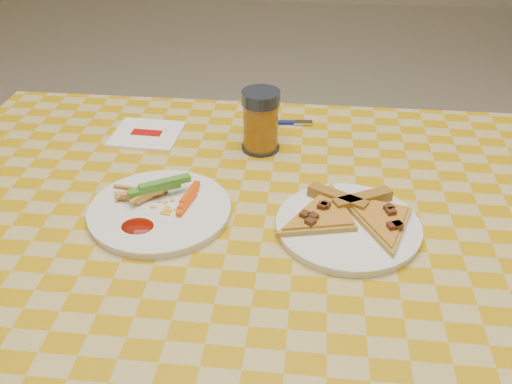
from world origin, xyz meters
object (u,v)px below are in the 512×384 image
plate_right (348,227)px  drink_glass (261,121)px  table (265,250)px  plate_left (160,212)px

plate_right → drink_glass: drink_glass is taller
table → plate_left: 0.19m
plate_left → plate_right: bearing=-1.8°
drink_glass → plate_left: bearing=-121.0°
table → plate_right: (0.14, -0.03, 0.08)m
plate_left → drink_glass: 0.29m
table → plate_right: plate_right is taller
table → drink_glass: drink_glass is taller
plate_right → drink_glass: 0.31m
plate_left → plate_right: 0.31m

